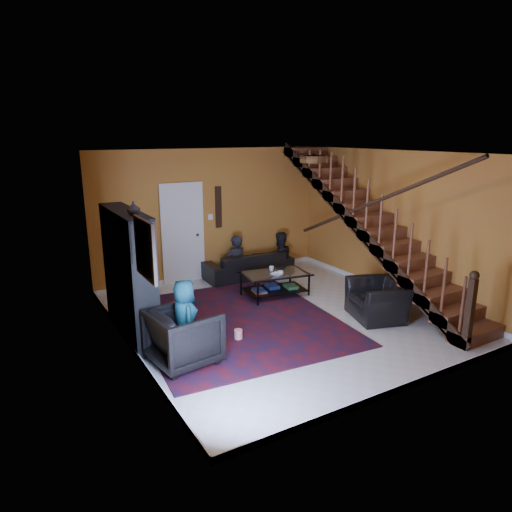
{
  "coord_description": "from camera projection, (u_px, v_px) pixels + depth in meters",
  "views": [
    {
      "loc": [
        -4.09,
        -6.17,
        3.1
      ],
      "look_at": [
        -0.26,
        0.4,
        1.05
      ],
      "focal_mm": 32.0,
      "sensor_mm": 36.0,
      "label": 1
    }
  ],
  "objects": [
    {
      "name": "bookshelf",
      "position": [
        130.0,
        277.0,
        7.03
      ],
      "size": [
        0.35,
        1.8,
        2.0
      ],
      "color": "black",
      "rests_on": "floor"
    },
    {
      "name": "vase",
      "position": [
        133.0,
        208.0,
        6.32
      ],
      "size": [
        0.18,
        0.18,
        0.19
      ],
      "primitive_type": "imported",
      "color": "#999999",
      "rests_on": "bookshelf"
    },
    {
      "name": "wall_hanging",
      "position": [
        218.0,
        207.0,
        9.89
      ],
      "size": [
        0.14,
        0.03,
        0.9
      ],
      "primitive_type": "cube",
      "color": "black",
      "rests_on": "room"
    },
    {
      "name": "coffee_table",
      "position": [
        275.0,
        282.0,
        8.94
      ],
      "size": [
        1.33,
        0.91,
        0.47
      ],
      "rotation": [
        0.0,
        0.0,
        -0.16
      ],
      "color": "black",
      "rests_on": "floor"
    },
    {
      "name": "armchair_left",
      "position": [
        184.0,
        337.0,
        6.27
      ],
      "size": [
        0.98,
        0.96,
        0.79
      ],
      "primitive_type": "imported",
      "rotation": [
        0.0,
        0.0,
        1.7
      ],
      "color": "black",
      "rests_on": "floor"
    },
    {
      "name": "rug",
      "position": [
        237.0,
        321.0,
        7.77
      ],
      "size": [
        3.49,
        3.91,
        0.02
      ],
      "primitive_type": "cube",
      "rotation": [
        0.0,
        0.0,
        -0.08
      ],
      "color": "#440C11",
      "rests_on": "floor"
    },
    {
      "name": "armchair_right",
      "position": [
        379.0,
        300.0,
        7.87
      ],
      "size": [
        1.12,
        1.2,
        0.64
      ],
      "primitive_type": "imported",
      "rotation": [
        0.0,
        0.0,
        -1.88
      ],
      "color": "black",
      "rests_on": "floor"
    },
    {
      "name": "popcorn_bucket",
      "position": [
        238.0,
        334.0,
        7.06
      ],
      "size": [
        0.17,
        0.17,
        0.15
      ],
      "primitive_type": "cylinder",
      "rotation": [
        0.0,
        0.0,
        0.37
      ],
      "color": "red",
      "rests_on": "rug"
    },
    {
      "name": "door",
      "position": [
        183.0,
        235.0,
        9.61
      ],
      "size": [
        0.82,
        0.05,
        2.05
      ],
      "primitive_type": "cube",
      "color": "silver",
      "rests_on": "floor"
    },
    {
      "name": "bowl",
      "position": [
        277.0,
        275.0,
        8.7
      ],
      "size": [
        0.27,
        0.27,
        0.05
      ],
      "primitive_type": "imported",
      "rotation": [
        0.0,
        0.0,
        0.35
      ],
      "color": "#999999",
      "rests_on": "coffee_table"
    },
    {
      "name": "cup_a",
      "position": [
        280.0,
        273.0,
        8.72
      ],
      "size": [
        0.15,
        0.15,
        0.09
      ],
      "primitive_type": "imported",
      "rotation": [
        0.0,
        0.0,
        0.39
      ],
      "color": "#999999",
      "rests_on": "coffee_table"
    },
    {
      "name": "sofa",
      "position": [
        248.0,
        265.0,
        10.11
      ],
      "size": [
        1.98,
        0.82,
        0.57
      ],
      "primitive_type": "imported",
      "rotation": [
        0.0,
        0.0,
        3.11
      ],
      "color": "black",
      "rests_on": "floor"
    },
    {
      "name": "staircase",
      "position": [
        376.0,
        226.0,
        8.61
      ],
      "size": [
        0.95,
        5.02,
        3.18
      ],
      "color": "brown",
      "rests_on": "floor"
    },
    {
      "name": "person_adult_b",
      "position": [
        279.0,
        261.0,
        10.57
      ],
      "size": [
        0.68,
        0.53,
        1.37
      ],
      "primitive_type": "imported",
      "rotation": [
        0.0,
        0.0,
        3.12
      ],
      "color": "black",
      "rests_on": "sofa"
    },
    {
      "name": "framed_picture",
      "position": [
        145.0,
        249.0,
        5.49
      ],
      "size": [
        0.04,
        0.74,
        0.74
      ],
      "primitive_type": "cube",
      "color": "maroon",
      "rests_on": "room"
    },
    {
      "name": "floor",
      "position": [
        281.0,
        317.0,
        7.95
      ],
      "size": [
        5.5,
        5.5,
        0.0
      ],
      "primitive_type": "plane",
      "color": "beige",
      "rests_on": "ground"
    },
    {
      "name": "ceiling_fixture",
      "position": [
        314.0,
        159.0,
        6.56
      ],
      "size": [
        0.4,
        0.4,
        0.1
      ],
      "primitive_type": "cylinder",
      "color": "#3F2814",
      "rests_on": "room"
    },
    {
      "name": "cup_b",
      "position": [
        271.0,
        269.0,
        9.01
      ],
      "size": [
        0.11,
        0.11,
        0.09
      ],
      "primitive_type": "imported",
      "rotation": [
        0.0,
        0.0,
        0.07
      ],
      "color": "#999999",
      "rests_on": "coffee_table"
    },
    {
      "name": "person_adult_a",
      "position": [
        236.0,
        267.0,
        10.01
      ],
      "size": [
        0.56,
        0.4,
        1.42
      ],
      "primitive_type": "imported",
      "rotation": [
        0.0,
        0.0,
        3.26
      ],
      "color": "black",
      "rests_on": "sofa"
    },
    {
      "name": "room",
      "position": [
        181.0,
        304.0,
        8.4
      ],
      "size": [
        5.5,
        5.5,
        5.5
      ],
      "color": "#AF5E26",
      "rests_on": "ground"
    },
    {
      "name": "person_child",
      "position": [
        185.0,
        319.0,
        6.43
      ],
      "size": [
        0.42,
        0.59,
        1.15
      ],
      "primitive_type": "imported",
      "rotation": [
        0.0,
        0.0,
        1.48
      ],
      "color": "#195A61",
      "rests_on": "armchair_left"
    }
  ]
}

